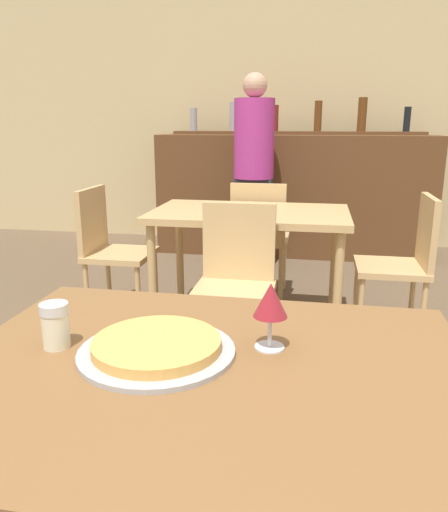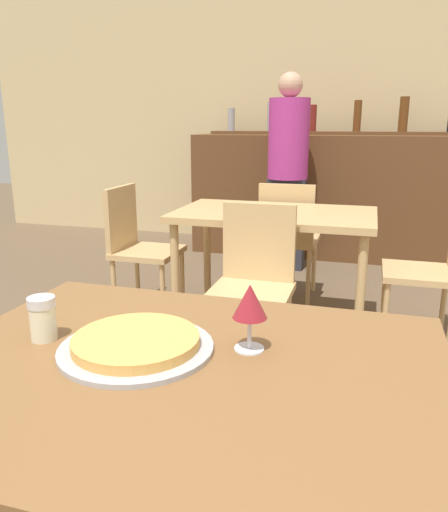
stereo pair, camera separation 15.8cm
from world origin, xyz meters
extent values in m
cube|color=#D1B784|center=(0.00, 4.43, 1.40)|extent=(8.00, 0.05, 2.80)
cube|color=brown|center=(0.00, 0.00, 0.72)|extent=(1.15, 0.90, 0.04)
cylinder|color=brown|center=(-0.51, 0.39, 0.35)|extent=(0.05, 0.05, 0.70)
cylinder|color=brown|center=(0.51, 0.39, 0.35)|extent=(0.05, 0.05, 0.70)
cube|color=tan|center=(-0.17, 1.98, 0.72)|extent=(1.17, 0.72, 0.04)
cylinder|color=tan|center=(-0.69, 1.68, 0.35)|extent=(0.05, 0.05, 0.70)
cylinder|color=tan|center=(0.36, 1.68, 0.35)|extent=(0.05, 0.05, 0.70)
cylinder|color=tan|center=(-0.69, 2.28, 0.35)|extent=(0.05, 0.05, 0.70)
cylinder|color=tan|center=(0.36, 2.28, 0.35)|extent=(0.05, 0.05, 0.70)
cube|color=brown|center=(0.00, 3.92, 0.57)|extent=(2.60, 0.56, 1.14)
cube|color=brown|center=(0.00, 4.06, 1.15)|extent=(2.39, 0.24, 0.03)
cylinder|color=#9999A3|center=(-1.02, 4.06, 1.28)|extent=(0.07, 0.07, 0.22)
cylinder|color=#9999A3|center=(-0.61, 4.06, 1.31)|extent=(0.08, 0.08, 0.28)
cylinder|color=maroon|center=(-0.20, 4.06, 1.29)|extent=(0.06, 0.06, 0.25)
cylinder|color=#5B3314|center=(0.20, 4.06, 1.31)|extent=(0.07, 0.07, 0.28)
cylinder|color=#5B3314|center=(0.61, 4.06, 1.32)|extent=(0.08, 0.08, 0.31)
cube|color=tan|center=(-0.17, 1.37, 0.43)|extent=(0.40, 0.40, 0.04)
cube|color=tan|center=(-0.17, 1.56, 0.65)|extent=(0.38, 0.04, 0.41)
cylinder|color=tan|center=(-0.34, 1.20, 0.20)|extent=(0.03, 0.03, 0.41)
cylinder|color=tan|center=(0.00, 1.20, 0.20)|extent=(0.03, 0.03, 0.41)
cylinder|color=tan|center=(-0.34, 1.54, 0.20)|extent=(0.03, 0.03, 0.41)
cylinder|color=tan|center=(0.00, 1.54, 0.20)|extent=(0.03, 0.03, 0.41)
cube|color=tan|center=(-0.17, 2.59, 0.43)|extent=(0.40, 0.40, 0.04)
cube|color=tan|center=(-0.17, 2.41, 0.65)|extent=(0.38, 0.04, 0.41)
cylinder|color=tan|center=(0.00, 2.76, 0.20)|extent=(0.03, 0.03, 0.41)
cylinder|color=tan|center=(-0.34, 2.76, 0.20)|extent=(0.03, 0.03, 0.41)
cylinder|color=tan|center=(0.00, 2.42, 0.20)|extent=(0.03, 0.03, 0.41)
cylinder|color=tan|center=(-0.34, 2.42, 0.20)|extent=(0.03, 0.03, 0.41)
cube|color=tan|center=(-1.00, 1.98, 0.43)|extent=(0.40, 0.40, 0.04)
cube|color=tan|center=(-1.18, 1.98, 0.65)|extent=(0.04, 0.38, 0.41)
cylinder|color=tan|center=(-0.83, 1.81, 0.20)|extent=(0.03, 0.03, 0.41)
cylinder|color=tan|center=(-0.83, 2.15, 0.20)|extent=(0.03, 0.03, 0.41)
cylinder|color=tan|center=(-1.17, 1.81, 0.20)|extent=(0.03, 0.03, 0.41)
cylinder|color=tan|center=(-1.17, 2.15, 0.20)|extent=(0.03, 0.03, 0.41)
cube|color=tan|center=(0.67, 1.98, 0.43)|extent=(0.40, 0.40, 0.04)
cylinder|color=tan|center=(0.50, 2.15, 0.20)|extent=(0.03, 0.03, 0.41)
cylinder|color=tan|center=(0.50, 1.81, 0.20)|extent=(0.03, 0.03, 0.41)
cylinder|color=tan|center=(0.84, 2.15, 0.20)|extent=(0.03, 0.03, 0.41)
cylinder|color=#A3A3A8|center=(-0.12, 0.04, 0.75)|extent=(0.36, 0.36, 0.01)
cylinder|color=gold|center=(-0.12, 0.04, 0.76)|extent=(0.29, 0.29, 0.02)
cylinder|color=beige|center=(-0.36, 0.04, 0.78)|extent=(0.06, 0.06, 0.08)
cylinder|color=silver|center=(-0.36, 0.04, 0.84)|extent=(0.07, 0.07, 0.02)
cube|color=#2D2D38|center=(-0.32, 3.34, 0.39)|extent=(0.32, 0.18, 0.79)
cylinder|color=#B2338C|center=(-0.32, 3.34, 1.12)|extent=(0.34, 0.34, 0.66)
sphere|color=tan|center=(-0.32, 3.34, 1.55)|extent=(0.20, 0.20, 0.20)
cylinder|color=silver|center=(0.13, 0.12, 0.74)|extent=(0.07, 0.07, 0.00)
cylinder|color=silver|center=(0.13, 0.12, 0.78)|extent=(0.01, 0.01, 0.07)
cone|color=maroon|center=(0.13, 0.12, 0.86)|extent=(0.08, 0.08, 0.08)
camera|label=1|loc=(0.22, -0.95, 1.25)|focal=35.00mm
camera|label=2|loc=(0.37, -0.91, 1.25)|focal=35.00mm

